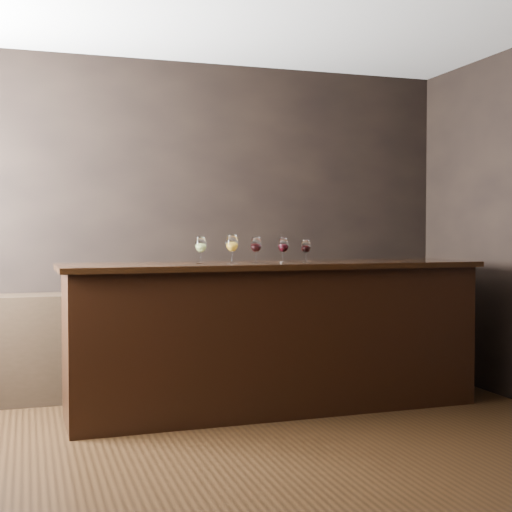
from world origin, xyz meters
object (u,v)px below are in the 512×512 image
object	(u,v)px
back_bar_shelf	(105,345)
glass_red_a	(256,245)
glass_red_c	(306,247)
glass_amber	(232,244)
glass_red_b	(283,246)
glass_white	(201,245)
bar_counter	(275,339)

from	to	relation	value
back_bar_shelf	glass_red_a	xyz separation A→B (m)	(1.03, -0.80, 0.82)
glass_red_a	glass_red_c	distance (m)	0.40
glass_amber	back_bar_shelf	bearing A→B (deg)	134.12
back_bar_shelf	glass_amber	bearing A→B (deg)	-45.88
glass_red_a	glass_red_c	xyz separation A→B (m)	(0.40, 0.01, -0.02)
glass_amber	glass_red_a	distance (m)	0.21
glass_red_b	back_bar_shelf	bearing A→B (deg)	146.21
glass_white	glass_red_a	xyz separation A→B (m)	(0.42, -0.01, -0.00)
glass_amber	glass_red_b	distance (m)	0.41
glass_amber	glass_red_c	distance (m)	0.61
glass_red_a	glass_red_b	world-z (taller)	glass_red_a
back_bar_shelf	glass_red_a	distance (m)	1.54
glass_amber	glass_red_b	xyz separation A→B (m)	(0.41, 0.03, -0.02)
glass_white	glass_red_b	distance (m)	0.63
glass_amber	glass_red_b	bearing A→B (deg)	3.89
back_bar_shelf	glass_white	world-z (taller)	glass_white
bar_counter	glass_red_a	size ratio (longest dim) A/B	15.73
glass_white	glass_red_c	distance (m)	0.82
bar_counter	glass_white	bearing A→B (deg)	176.43
glass_red_b	glass_red_c	bearing A→B (deg)	9.04
bar_counter	back_bar_shelf	xyz separation A→B (m)	(-1.17, 0.82, -0.11)
glass_red_b	glass_red_c	world-z (taller)	glass_red_b
glass_amber	glass_red_a	xyz separation A→B (m)	(0.20, 0.05, -0.01)
back_bar_shelf	glass_red_c	distance (m)	1.82
bar_counter	glass_red_a	xyz separation A→B (m)	(-0.15, 0.01, 0.71)
glass_red_a	glass_red_b	size ratio (longest dim) A/B	1.04
glass_red_a	glass_red_b	bearing A→B (deg)	-6.42
bar_counter	glass_red_c	distance (m)	0.74
back_bar_shelf	glass_red_b	size ratio (longest dim) A/B	12.57
bar_counter	glass_white	xyz separation A→B (m)	(-0.56, 0.03, 0.71)
back_bar_shelf	glass_red_c	xyz separation A→B (m)	(1.43, -0.80, 0.80)
bar_counter	glass_amber	size ratio (longest dim) A/B	14.42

